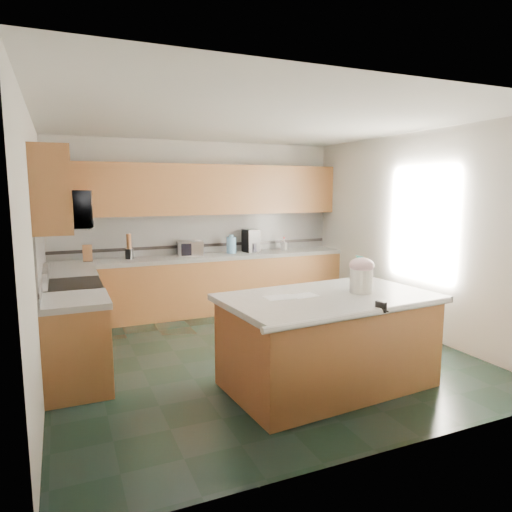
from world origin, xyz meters
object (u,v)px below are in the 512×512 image
coffee_maker (251,241)px  knife_block (87,253)px  island_top (329,298)px  treat_jar (361,281)px  toaster_oven (190,248)px  island_base (328,343)px  soap_bottle_island (357,272)px

coffee_maker → knife_block: bearing=172.5°
island_top → treat_jar: bearing=-7.7°
knife_block → coffee_maker: size_ratio=0.63×
island_top → toaster_oven: bearing=94.9°
island_base → toaster_oven: (-0.53, 3.16, 0.60)m
soap_bottle_island → coffee_maker: size_ratio=0.91×
soap_bottle_island → toaster_oven: (-0.99, 2.98, -0.06)m
island_top → coffee_maker: size_ratio=5.49×
soap_bottle_island → toaster_oven: 3.14m
treat_jar → knife_block: size_ratio=1.01×
island_top → toaster_oven: (-0.53, 3.16, 0.14)m
island_base → knife_block: (-2.04, 3.16, 0.61)m
coffee_maker → island_base: bearing=-107.2°
soap_bottle_island → treat_jar: bearing=-129.2°
island_base → treat_jar: (0.36, -0.02, 0.61)m
knife_block → toaster_oven: size_ratio=0.60×
island_top → coffee_maker: 3.23m
knife_block → toaster_oven: knife_block is taller
island_base → toaster_oven: size_ratio=5.04×
knife_block → coffee_maker: coffee_maker is taller
island_base → knife_block: knife_block is taller
treat_jar → knife_block: 3.98m
treat_jar → coffee_maker: size_ratio=0.64×
treat_jar → soap_bottle_island: bearing=62.3°
island_top → coffee_maker: coffee_maker is taller
knife_block → toaster_oven: 1.51m
treat_jar → toaster_oven: bearing=103.6°
treat_jar → toaster_oven: treat_jar is taller
island_base → toaster_oven: 3.26m
island_base → coffee_maker: coffee_maker is taller
island_base → coffee_maker: bearing=76.4°
island_top → toaster_oven: size_ratio=5.29×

